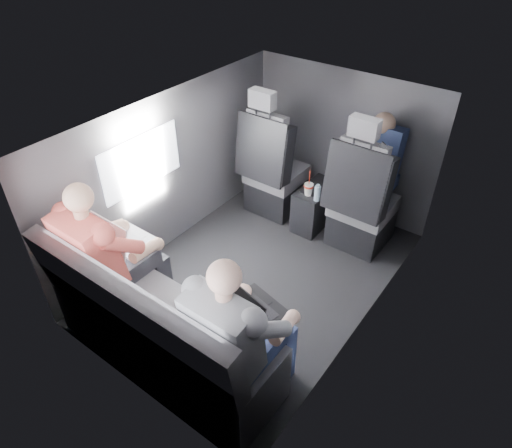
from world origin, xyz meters
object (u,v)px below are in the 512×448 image
Objects in this scene: center_console at (315,206)px; laptop_white at (122,240)px; passenger_rear_left at (110,255)px; passenger_front_right at (378,159)px; rear_bench at (160,332)px; water_bottle at (317,193)px; laptop_black at (253,308)px; passenger_rear_right at (240,333)px; front_seat_right at (360,207)px; soda_cup at (309,189)px; front_seat_left at (273,174)px.

laptop_white is (-0.56, -1.70, 0.44)m from center_console.
passenger_rear_left reaches higher than passenger_front_right.
center_console is 0.30× the size of rear_bench.
passenger_rear_left reaches higher than laptop_white.
center_console is 3.06× the size of water_bottle.
laptop_black is 0.30× the size of passenger_rear_right.
passenger_rear_right is (1.09, 0.00, -0.01)m from passenger_rear_left.
laptop_white is (-0.66, -1.53, 0.17)m from water_bottle.
center_console is 1.96m from passenger_rear_left.
front_seat_right is 1.04× the size of passenger_rear_left.
laptop_white is at bearing 105.13° from passenger_rear_left.
rear_bench reaches higher than laptop_white.
rear_bench is 0.66m from passenger_rear_right.
soda_cup is 0.11m from water_bottle.
laptop_black is 1.06m from passenger_rear_left.
center_console is 0.39× the size of passenger_rear_left.
center_console is at bearing 174.93° from front_seat_right.
passenger_rear_right is at bearing -74.83° from laptop_black.
soda_cup is at bearing 164.18° from water_bottle.
laptop_white is at bearing -117.19° from passenger_front_right.
passenger_rear_right is (1.02, -1.81, 0.22)m from front_seat_left.
laptop_white is (-0.11, -1.66, 0.24)m from front_seat_left.
front_seat_right is (0.90, 0.00, 0.00)m from front_seat_left.
laptop_black is at bearing -72.48° from center_console.
passenger_rear_left reaches higher than passenger_rear_right.
front_seat_left is 0.57m from water_bottle.
front_seat_left reaches higher than passenger_rear_left.
front_seat_right is 2.64× the size of center_console.
soda_cup is 0.65× the size of laptop_white.
laptop_white is at bearing -113.17° from water_bottle.
passenger_rear_right is at bearing -7.22° from laptop_white.
front_seat_right is 5.23× the size of soda_cup.
front_seat_right is 0.43m from passenger_front_right.
passenger_rear_left is 1.72× the size of passenger_front_right.
laptop_black is at bearing 2.04° from laptop_white.
water_bottle is at bearing 86.77° from rear_bench.
soda_cup is at bearing -91.60° from center_console.
front_seat_right is 0.79× the size of rear_bench.
passenger_rear_left is at bearing -106.75° from soda_cup.
passenger_rear_left is (-0.51, -1.71, 0.17)m from soda_cup.
soda_cup is (-0.00, -0.14, 0.26)m from center_console.
passenger_rear_left is at bearing 169.57° from rear_bench.
laptop_white reaches higher than water_bottle.
front_seat_left is 1.78× the size of passenger_front_right.
water_bottle is 1.56m from laptop_black.
passenger_rear_left reaches higher than soda_cup.
front_seat_right is at bearing 58.83° from laptop_white.
front_seat_left is at bearing -163.68° from passenger_front_right.
passenger_front_right is at bearing 92.87° from laptop_black.
rear_bench is at bearing -101.28° from passenger_front_right.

